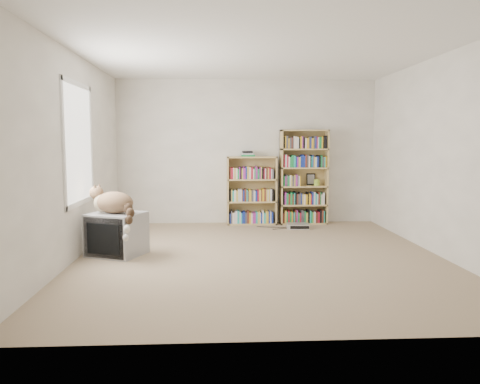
{
  "coord_description": "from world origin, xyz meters",
  "views": [
    {
      "loc": [
        -0.55,
        -5.7,
        1.42
      ],
      "look_at": [
        -0.2,
        1.0,
        0.71
      ],
      "focal_mm": 35.0,
      "sensor_mm": 36.0,
      "label": 1
    }
  ],
  "objects_px": {
    "cat": "(116,206)",
    "bookcase_short": "(252,193)",
    "dvd_player": "(298,226)",
    "crt_tv": "(117,234)",
    "bookcase_tall": "(303,179)"
  },
  "relations": [
    {
      "from": "bookcase_tall",
      "to": "cat",
      "type": "bearing_deg",
      "value": -140.94
    },
    {
      "from": "crt_tv",
      "to": "bookcase_short",
      "type": "distance_m",
      "value": 2.88
    },
    {
      "from": "cat",
      "to": "dvd_player",
      "type": "xyz_separation_m",
      "value": [
        2.59,
        1.75,
        -0.6
      ]
    },
    {
      "from": "crt_tv",
      "to": "cat",
      "type": "distance_m",
      "value": 0.38
    },
    {
      "from": "bookcase_tall",
      "to": "dvd_player",
      "type": "height_order",
      "value": "bookcase_tall"
    },
    {
      "from": "cat",
      "to": "bookcase_short",
      "type": "relative_size",
      "value": 0.61
    },
    {
      "from": "dvd_player",
      "to": "crt_tv",
      "type": "bearing_deg",
      "value": -142.77
    },
    {
      "from": "crt_tv",
      "to": "dvd_player",
      "type": "xyz_separation_m",
      "value": [
        2.6,
        1.67,
        -0.23
      ]
    },
    {
      "from": "bookcase_tall",
      "to": "dvd_player",
      "type": "relative_size",
      "value": 4.53
    },
    {
      "from": "crt_tv",
      "to": "cat",
      "type": "bearing_deg",
      "value": -58.64
    },
    {
      "from": "cat",
      "to": "dvd_player",
      "type": "bearing_deg",
      "value": 52.22
    },
    {
      "from": "cat",
      "to": "dvd_player",
      "type": "relative_size",
      "value": 1.97
    },
    {
      "from": "bookcase_short",
      "to": "dvd_player",
      "type": "xyz_separation_m",
      "value": [
        0.73,
        -0.5,
        -0.5
      ]
    },
    {
      "from": "crt_tv",
      "to": "bookcase_tall",
      "type": "bearing_deg",
      "value": 61.03
    },
    {
      "from": "cat",
      "to": "bookcase_short",
      "type": "xyz_separation_m",
      "value": [
        1.86,
        2.25,
        -0.1
      ]
    }
  ]
}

